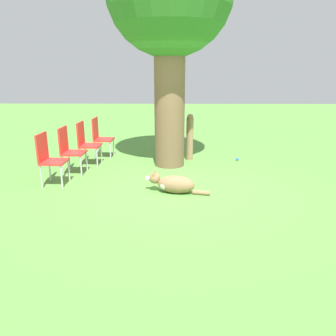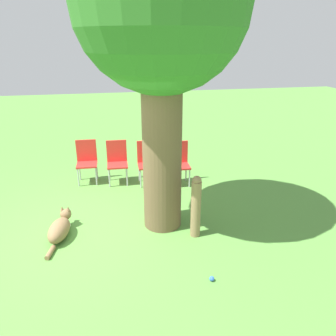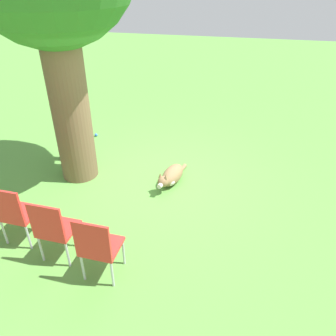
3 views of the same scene
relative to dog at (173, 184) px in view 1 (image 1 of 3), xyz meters
name	(u,v)px [view 1 (image 1 of 3)]	position (x,y,z in m)	size (l,w,h in m)	color
ground_plane	(172,182)	(-0.02, 0.51, -0.15)	(30.00, 30.00, 0.00)	#56933D
dog	(173,184)	(0.00, 0.00, 0.00)	(1.09, 0.43, 0.39)	olive
fence_post	(190,137)	(0.38, 2.16, 0.38)	(0.16, 0.16, 1.06)	#937551
red_chair_0	(49,156)	(-2.21, 0.38, 0.37)	(0.43, 0.45, 0.94)	red
red_chair_1	(69,148)	(-2.04, 1.04, 0.37)	(0.43, 0.45, 0.94)	red
red_chair_2	(86,141)	(-1.88, 1.69, 0.37)	(0.43, 0.45, 0.94)	red
red_chair_3	(100,135)	(-1.72, 2.35, 0.37)	(0.43, 0.45, 0.94)	red
tennis_ball	(237,159)	(1.48, 2.09, -0.12)	(0.07, 0.07, 0.07)	blue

